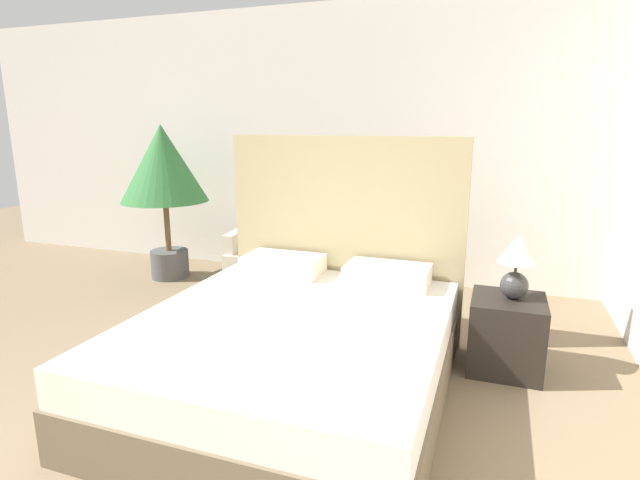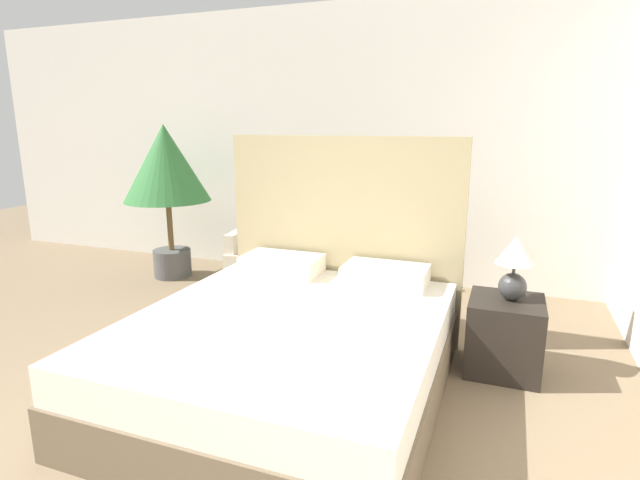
{
  "view_description": "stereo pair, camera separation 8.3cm",
  "coord_description": "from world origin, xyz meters",
  "px_view_note": "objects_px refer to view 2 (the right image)",
  "views": [
    {
      "loc": [
        1.46,
        -1.45,
        1.66
      ],
      "look_at": [
        -0.01,
        2.62,
        0.66
      ],
      "focal_mm": 28.0,
      "sensor_mm": 36.0,
      "label": 1
    },
    {
      "loc": [
        1.53,
        -1.43,
        1.66
      ],
      "look_at": [
        -0.01,
        2.62,
        0.66
      ],
      "focal_mm": 28.0,
      "sensor_mm": 36.0,
      "label": 2
    }
  ],
  "objects_px": {
    "bed": "(294,342)",
    "nightstand": "(504,335)",
    "table_lamp": "(515,263)",
    "potted_palm": "(166,170)",
    "side_table": "(303,270)",
    "armchair_near_window_left": "(263,262)",
    "armchair_near_window_right": "(343,270)"
  },
  "relations": [
    {
      "from": "nightstand",
      "to": "table_lamp",
      "type": "xyz_separation_m",
      "value": [
        0.02,
        0.02,
        0.52
      ]
    },
    {
      "from": "table_lamp",
      "to": "side_table",
      "type": "distance_m",
      "value": 2.27
    },
    {
      "from": "armchair_near_window_right",
      "to": "side_table",
      "type": "relative_size",
      "value": 1.94
    },
    {
      "from": "side_table",
      "to": "bed",
      "type": "bearing_deg",
      "value": -68.98
    },
    {
      "from": "nightstand",
      "to": "table_lamp",
      "type": "bearing_deg",
      "value": 35.02
    },
    {
      "from": "bed",
      "to": "armchair_near_window_left",
      "type": "xyz_separation_m",
      "value": [
        -1.11,
        1.74,
        -0.03
      ]
    },
    {
      "from": "armchair_near_window_left",
      "to": "side_table",
      "type": "relative_size",
      "value": 1.94
    },
    {
      "from": "armchair_near_window_right",
      "to": "nightstand",
      "type": "xyz_separation_m",
      "value": [
        1.5,
        -1.01,
        -0.03
      ]
    },
    {
      "from": "armchair_near_window_right",
      "to": "potted_palm",
      "type": "distance_m",
      "value": 2.21
    },
    {
      "from": "bed",
      "to": "armchair_near_window_left",
      "type": "bearing_deg",
      "value": 122.62
    },
    {
      "from": "armchair_near_window_left",
      "to": "side_table",
      "type": "xyz_separation_m",
      "value": [
        0.44,
        0.02,
        -0.05
      ]
    },
    {
      "from": "nightstand",
      "to": "table_lamp",
      "type": "height_order",
      "value": "table_lamp"
    },
    {
      "from": "armchair_near_window_left",
      "to": "nightstand",
      "type": "bearing_deg",
      "value": -31.06
    },
    {
      "from": "armchair_near_window_left",
      "to": "table_lamp",
      "type": "relative_size",
      "value": 2.05
    },
    {
      "from": "nightstand",
      "to": "side_table",
      "type": "distance_m",
      "value": 2.19
    },
    {
      "from": "side_table",
      "to": "nightstand",
      "type": "bearing_deg",
      "value": -28.26
    },
    {
      "from": "bed",
      "to": "nightstand",
      "type": "xyz_separation_m",
      "value": [
        1.25,
        0.72,
        -0.06
      ]
    },
    {
      "from": "potted_palm",
      "to": "table_lamp",
      "type": "height_order",
      "value": "potted_palm"
    },
    {
      "from": "armchair_near_window_left",
      "to": "armchair_near_window_right",
      "type": "relative_size",
      "value": 1.0
    },
    {
      "from": "potted_palm",
      "to": "side_table",
      "type": "distance_m",
      "value": 1.85
    },
    {
      "from": "armchair_near_window_right",
      "to": "nightstand",
      "type": "bearing_deg",
      "value": -38.55
    },
    {
      "from": "bed",
      "to": "table_lamp",
      "type": "height_order",
      "value": "bed"
    },
    {
      "from": "armchair_near_window_right",
      "to": "side_table",
      "type": "xyz_separation_m",
      "value": [
        -0.43,
        0.02,
        -0.05
      ]
    },
    {
      "from": "bed",
      "to": "armchair_near_window_right",
      "type": "relative_size",
      "value": 2.39
    },
    {
      "from": "armchair_near_window_right",
      "to": "side_table",
      "type": "distance_m",
      "value": 0.43
    },
    {
      "from": "nightstand",
      "to": "armchair_near_window_left",
      "type": "bearing_deg",
      "value": 156.78
    },
    {
      "from": "bed",
      "to": "table_lamp",
      "type": "distance_m",
      "value": 1.55
    },
    {
      "from": "armchair_near_window_right",
      "to": "potted_palm",
      "type": "xyz_separation_m",
      "value": [
        -2.01,
        0.01,
        0.9
      ]
    },
    {
      "from": "armchair_near_window_right",
      "to": "side_table",
      "type": "bearing_deg",
      "value": 172.71
    },
    {
      "from": "potted_palm",
      "to": "table_lamp",
      "type": "distance_m",
      "value": 3.7
    },
    {
      "from": "bed",
      "to": "nightstand",
      "type": "height_order",
      "value": "bed"
    },
    {
      "from": "potted_palm",
      "to": "side_table",
      "type": "height_order",
      "value": "potted_palm"
    }
  ]
}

